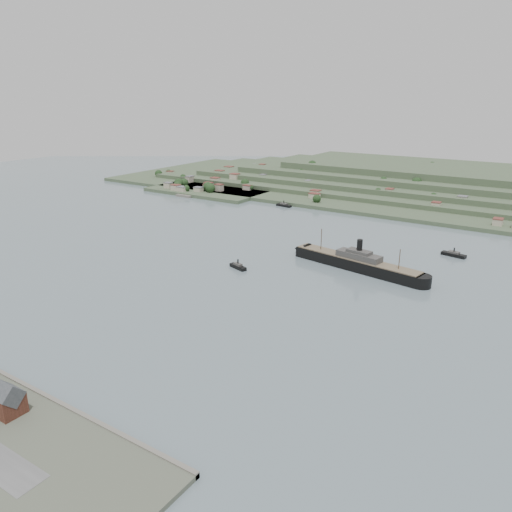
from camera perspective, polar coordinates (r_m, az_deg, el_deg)
The scene contains 7 objects.
ground at distance 342.20m, azimuth -4.89°, elevation -2.72°, with size 1400.00×1400.00×0.00m, color slate.
gabled_building at distance 223.37m, azimuth -26.48°, elevation -14.52°, with size 10.40×10.18×14.09m.
far_peninsula at distance 674.51m, azimuth 18.36°, elevation 7.91°, with size 760.00×309.00×30.00m.
steamship at distance 367.87m, azimuth 10.99°, elevation -0.65°, with size 113.09×31.45×27.26m.
tugboat at distance 361.88m, azimuth -2.07°, elevation -1.19°, with size 16.17×8.94×7.05m.
ferry_west at distance 562.03m, azimuth 3.20°, elevation 5.83°, with size 18.72×7.04×6.85m.
ferry_east at distance 418.09m, azimuth 21.66°, elevation 0.18°, with size 19.34×8.46×7.02m.
Camera 1 is at (199.53, -249.87, 121.86)m, focal length 35.00 mm.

